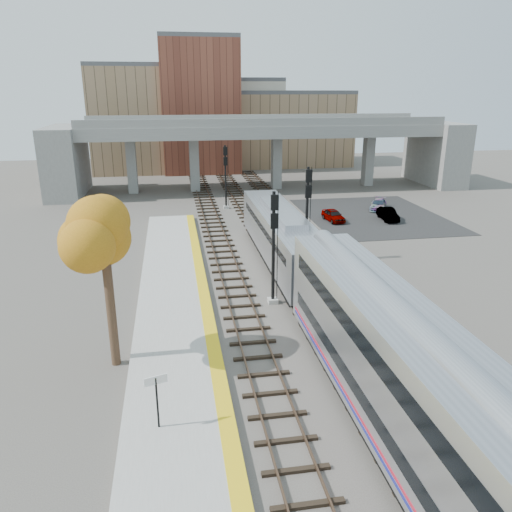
{
  "coord_description": "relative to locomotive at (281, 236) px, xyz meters",
  "views": [
    {
      "loc": [
        -6.99,
        -21.18,
        12.92
      ],
      "look_at": [
        -1.83,
        9.34,
        2.5
      ],
      "focal_mm": 35.0,
      "sensor_mm": 36.0,
      "label": 1
    }
  ],
  "objects": [
    {
      "name": "signal_mast_mid",
      "position": [
        2.0,
        0.14,
        1.47
      ],
      "size": [
        0.6,
        0.64,
        7.42
      ],
      "color": "#9E9E99",
      "rests_on": "ground"
    },
    {
      "name": "tracks",
      "position": [
        -0.07,
        -1.95,
        -2.2
      ],
      "size": [
        10.7,
        95.0,
        0.25
      ],
      "color": "black",
      "rests_on": "ground"
    },
    {
      "name": "overpass",
      "position": [
        3.92,
        30.55,
        3.53
      ],
      "size": [
        54.0,
        12.0,
        9.5
      ],
      "color": "slate",
      "rests_on": "ground"
    },
    {
      "name": "buildings_far",
      "position": [
        0.26,
        52.12,
        5.6
      ],
      "size": [
        43.0,
        21.0,
        20.6
      ],
      "color": "#947556",
      "rests_on": "ground"
    },
    {
      "name": "ground",
      "position": [
        -1.0,
        -14.45,
        -2.28
      ],
      "size": [
        160.0,
        160.0,
        0.0
      ],
      "primitive_type": "plane",
      "color": "#47423D",
      "rests_on": "ground"
    },
    {
      "name": "car_c",
      "position": [
        14.62,
        15.95,
        -1.67
      ],
      "size": [
        3.26,
        4.22,
        1.14
      ],
      "primitive_type": "imported",
      "rotation": [
        0.0,
        0.0,
        -0.49
      ],
      "color": "#99999E",
      "rests_on": "parking_lot"
    },
    {
      "name": "signal_mast_far",
      "position": [
        -2.1,
        19.43,
        1.22
      ],
      "size": [
        0.6,
        0.64,
        7.05
      ],
      "color": "#9E9E99",
      "rests_on": "ground"
    },
    {
      "name": "yellow_strip",
      "position": [
        -6.35,
        -14.45,
        -1.92
      ],
      "size": [
        0.7,
        60.0,
        0.01
      ],
      "primitive_type": "cube",
      "color": "yellow",
      "rests_on": "platform"
    },
    {
      "name": "tree",
      "position": [
        -11.19,
        -13.1,
        4.21
      ],
      "size": [
        3.6,
        3.6,
        8.75
      ],
      "color": "#382619",
      "rests_on": "ground"
    },
    {
      "name": "platform",
      "position": [
        -8.25,
        -14.45,
        -2.1
      ],
      "size": [
        4.5,
        60.0,
        0.35
      ],
      "primitive_type": "cube",
      "color": "#9E9E99",
      "rests_on": "ground"
    },
    {
      "name": "parking_lot",
      "position": [
        13.0,
        13.55,
        -2.26
      ],
      "size": [
        14.0,
        18.0,
        0.04
      ],
      "primitive_type": "cube",
      "color": "black",
      "rests_on": "ground"
    },
    {
      "name": "car_a",
      "position": [
        8.06,
        11.85,
        -1.63
      ],
      "size": [
        1.81,
        3.68,
        1.21
      ],
      "primitive_type": "imported",
      "rotation": [
        0.0,
        0.0,
        0.11
      ],
      "color": "#99999E",
      "rests_on": "parking_lot"
    },
    {
      "name": "signal_mast_near",
      "position": [
        -2.1,
        -7.25,
        1.3
      ],
      "size": [
        0.6,
        0.64,
        7.17
      ],
      "color": "#9E9E99",
      "rests_on": "ground"
    },
    {
      "name": "coach",
      "position": [
        -0.0,
        -22.61,
        0.52
      ],
      "size": [
        3.03,
        25.0,
        5.0
      ],
      "color": "#A8AAB2",
      "rests_on": "ground"
    },
    {
      "name": "locomotive",
      "position": [
        0.0,
        0.0,
        0.0
      ],
      "size": [
        3.02,
        19.05,
        4.1
      ],
      "color": "#A8AAB2",
      "rests_on": "ground"
    },
    {
      "name": "car_b",
      "position": [
        13.7,
        11.29,
        -1.62
      ],
      "size": [
        1.62,
        3.86,
        1.24
      ],
      "primitive_type": "imported",
      "rotation": [
        0.0,
        0.0,
        -0.08
      ],
      "color": "#99999E",
      "rests_on": "parking_lot"
    },
    {
      "name": "station_sign",
      "position": [
        -9.01,
        -18.86,
        -0.3
      ],
      "size": [
        0.87,
        0.32,
        2.27
      ],
      "rotation": [
        0.0,
        0.0,
        0.3
      ],
      "color": "black",
      "rests_on": "platform"
    }
  ]
}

